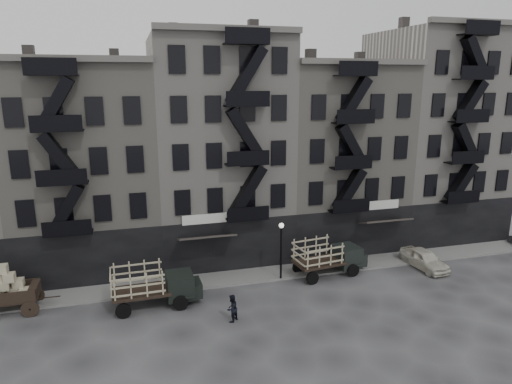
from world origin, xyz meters
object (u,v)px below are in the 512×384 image
object	(u,v)px
stake_truck_west	(154,283)
car_east	(424,259)
wagon	(5,286)
stake_truck_east	(328,254)
pedestrian_mid	(232,308)

from	to	relation	value
stake_truck_west	car_east	distance (m)	20.10
car_east	stake_truck_west	bearing A→B (deg)	175.56
wagon	stake_truck_east	xyz separation A→B (m)	(21.29, 0.02, -0.23)
stake_truck_east	wagon	bearing A→B (deg)	172.47
car_east	wagon	bearing A→B (deg)	172.05
wagon	car_east	world-z (taller)	wagon
car_east	pedestrian_mid	world-z (taller)	pedestrian_mid
car_east	stake_truck_east	bearing A→B (deg)	167.20
wagon	stake_truck_east	size ratio (longest dim) A/B	0.65
wagon	stake_truck_west	xyz separation A→B (m)	(8.74, -1.48, -0.21)
stake_truck_west	stake_truck_east	distance (m)	12.64
wagon	stake_truck_west	world-z (taller)	wagon
car_east	pedestrian_mid	xyz separation A→B (m)	(-15.76, -3.81, 0.12)
wagon	stake_truck_east	world-z (taller)	wagon
wagon	car_east	size ratio (longest dim) A/B	0.87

